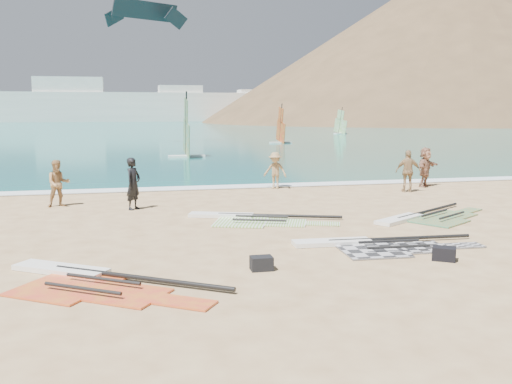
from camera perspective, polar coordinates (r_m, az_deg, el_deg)
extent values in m
plane|color=tan|center=(15.56, 8.10, -5.59)|extent=(300.00, 300.00, 0.00)
cube|color=#0C5259|center=(146.24, -10.80, 6.77)|extent=(300.00, 240.00, 0.06)
cube|color=white|center=(27.21, -1.17, 0.49)|extent=(300.00, 1.20, 0.04)
cube|color=white|center=(164.73, -18.11, 8.08)|extent=(160.00, 8.00, 8.00)
cube|color=white|center=(164.75, -18.15, 8.77)|extent=(18.00, 7.00, 12.00)
cube|color=white|center=(164.82, -7.57, 8.76)|extent=(12.00, 7.00, 10.00)
cube|color=white|center=(169.00, 1.00, 8.65)|extent=(16.00, 7.00, 9.00)
cube|color=white|center=(174.88, 7.45, 8.90)|extent=(10.00, 7.00, 11.00)
cone|color=brown|center=(170.17, 19.39, 6.66)|extent=(143.00, 143.00, 45.00)
cube|color=#27282A|center=(15.45, 11.43, -5.70)|extent=(1.73, 1.90, 0.04)
cube|color=#27282A|center=(16.02, 16.29, -5.37)|extent=(1.33, 1.24, 0.04)
cube|color=#27282A|center=(16.57, 19.98, -5.08)|extent=(1.12, 0.60, 0.04)
cylinder|color=black|center=(16.61, 14.22, -4.52)|extent=(4.18, 0.31, 0.10)
cylinder|color=black|center=(15.94, 13.16, -4.80)|extent=(1.73, 0.16, 0.07)
cylinder|color=black|center=(15.37, 14.09, -5.32)|extent=(1.73, 0.16, 0.07)
cube|color=white|center=(15.92, 7.61, -5.04)|extent=(2.21, 0.70, 0.12)
cube|color=#75C033|center=(18.83, -1.50, -3.00)|extent=(2.20, 2.31, 0.04)
cube|color=#75C033|center=(18.66, 3.00, -3.11)|extent=(1.63, 1.57, 0.04)
cube|color=#75C033|center=(18.62, 6.69, -3.18)|extent=(1.23, 0.90, 0.04)
cylinder|color=black|center=(19.48, 2.37, -2.38)|extent=(4.02, 1.56, 0.10)
cylinder|color=black|center=(19.03, 0.58, -2.44)|extent=(1.67, 0.67, 0.07)
cylinder|color=black|center=(18.40, 0.34, -2.82)|extent=(1.67, 0.67, 0.07)
cube|color=white|center=(19.76, -3.51, -2.35)|extent=(2.29, 1.33, 0.12)
cube|color=orange|center=(19.91, 17.37, -2.76)|extent=(2.35, 2.41, 0.04)
cube|color=orange|center=(21.19, 19.19, -2.18)|extent=(1.70, 1.68, 0.04)
cube|color=orange|center=(22.25, 20.51, -1.76)|extent=(1.21, 1.04, 0.04)
cylinder|color=black|center=(21.30, 16.90, -1.81)|extent=(3.58, 2.32, 0.10)
cylinder|color=black|center=(20.59, 17.42, -2.01)|extent=(1.50, 0.98, 0.07)
cylinder|color=black|center=(20.31, 19.01, -2.22)|extent=(1.50, 0.98, 0.07)
cube|color=white|center=(19.59, 14.15, -2.69)|extent=(2.16, 1.66, 0.12)
cube|color=red|center=(12.78, -18.42, -8.95)|extent=(2.53, 2.58, 0.04)
cube|color=red|center=(11.88, -12.56, -10.04)|extent=(1.83, 1.80, 0.04)
cube|color=red|center=(11.26, -7.13, -10.95)|extent=(1.29, 1.13, 0.04)
cylinder|color=black|center=(12.71, -11.47, -8.41)|extent=(3.75, 2.59, 0.11)
cylinder|color=black|center=(12.59, -15.05, -8.41)|extent=(1.57, 1.10, 0.08)
cylinder|color=black|center=(12.08, -16.98, -9.21)|extent=(1.57, 1.10, 0.08)
cube|color=white|center=(13.95, -18.91, -7.35)|extent=(2.28, 1.83, 0.12)
cube|color=black|center=(13.35, 0.55, -7.14)|extent=(0.51, 0.38, 0.32)
cube|color=black|center=(14.93, 18.29, -5.88)|extent=(0.68, 0.63, 0.33)
imported|color=black|center=(21.56, -12.17, 0.82)|extent=(0.79, 0.84, 1.93)
imported|color=#AC8050|center=(22.99, -19.16, 0.82)|extent=(1.01, 0.87, 1.79)
imported|color=#9B7A4F|center=(26.62, 1.93, 2.17)|extent=(1.27, 1.12, 1.71)
imported|color=#A68358|center=(26.39, 14.97, 2.03)|extent=(1.18, 0.71, 1.89)
imported|color=#A17056|center=(28.45, 16.58, 2.41)|extent=(1.75, 1.49, 1.90)
cube|color=white|center=(43.73, -6.94, 3.57)|extent=(2.78, 0.91, 0.16)
cube|color=orange|center=(43.64, -6.97, 5.33)|extent=(0.19, 3.37, 3.00)
cube|color=orange|center=(43.58, -7.02, 8.04)|extent=(0.13, 1.90, 2.09)
cylinder|color=black|center=(43.60, -7.00, 6.83)|extent=(0.15, 0.95, 4.76)
cube|color=white|center=(61.14, 2.48, 4.97)|extent=(2.38, 0.86, 0.14)
cube|color=red|center=(61.09, 2.48, 6.03)|extent=(0.28, 2.86, 2.55)
cube|color=red|center=(61.04, 2.50, 7.68)|extent=(0.18, 1.61, 1.77)
cylinder|color=black|center=(61.05, 2.49, 6.95)|extent=(0.16, 0.81, 4.04)
cube|color=white|center=(84.21, 8.42, 5.82)|extent=(2.20, 1.48, 0.12)
cube|color=#63AE2A|center=(84.17, 8.43, 6.53)|extent=(1.17, 2.40, 2.34)
cube|color=#63AE2A|center=(84.14, 8.45, 7.62)|extent=(0.68, 1.36, 1.62)
cylinder|color=black|center=(84.15, 8.44, 7.13)|extent=(0.39, 0.71, 3.70)
cube|color=black|center=(62.71, -11.01, 17.42)|extent=(6.87, 4.36, 1.77)
cube|color=black|center=(61.05, -13.63, 16.92)|extent=(1.96, 1.84, 2.25)
cube|color=black|center=(64.26, -8.48, 16.62)|extent=(2.51, 1.23, 2.25)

